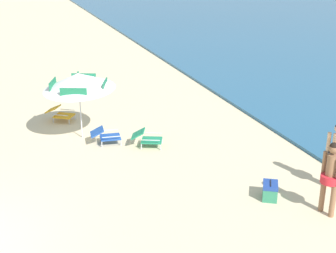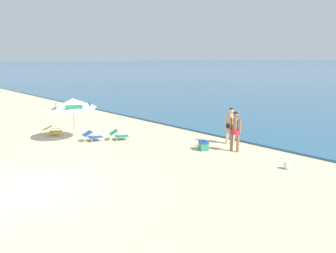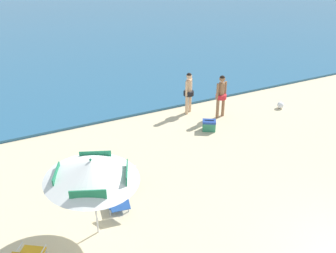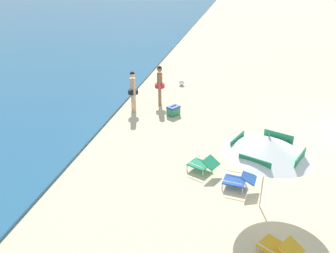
{
  "view_description": "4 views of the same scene",
  "coord_description": "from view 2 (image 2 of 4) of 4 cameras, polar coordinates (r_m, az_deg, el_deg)",
  "views": [
    {
      "loc": [
        9.43,
        1.36,
        5.94
      ],
      "look_at": [
        -2.28,
        5.8,
        1.06
      ],
      "focal_mm": 53.23,
      "sensor_mm": 36.0,
      "label": 1
    },
    {
      "loc": [
        10.34,
        -3.35,
        3.96
      ],
      "look_at": [
        -1.69,
        7.2,
        0.74
      ],
      "focal_mm": 36.53,
      "sensor_mm": 36.0,
      "label": 2
    },
    {
      "loc": [
        -6.53,
        -3.13,
        6.48
      ],
      "look_at": [
        -1.88,
        6.08,
        1.27
      ],
      "focal_mm": 40.04,
      "sensor_mm": 36.0,
      "label": 3
    },
    {
      "loc": [
        -12.79,
        4.66,
        5.92
      ],
      "look_at": [
        -2.93,
        6.83,
        1.12
      ],
      "focal_mm": 38.19,
      "sensor_mm": 36.0,
      "label": 4
    }
  ],
  "objects": [
    {
      "name": "ground_plane",
      "position": [
        11.56,
        -22.15,
        -9.52
      ],
      "size": [
        800.0,
        800.0,
        0.0
      ],
      "primitive_type": "plane",
      "color": "beige"
    },
    {
      "name": "beach_umbrella_striped_main",
      "position": [
        17.02,
        -15.58,
        3.72
      ],
      "size": [
        2.99,
        3.01,
        2.14
      ],
      "color": "silver",
      "rests_on": "ground"
    },
    {
      "name": "lounge_chair_under_umbrella",
      "position": [
        16.9,
        -8.19,
        -1.35
      ],
      "size": [
        0.85,
        1.03,
        0.52
      ],
      "color": "#1E7F56",
      "rests_on": "ground"
    },
    {
      "name": "lounge_chair_beside_umbrella",
      "position": [
        18.66,
        -18.69,
        -0.63
      ],
      "size": [
        0.93,
        1.02,
        0.51
      ],
      "color": "gold",
      "rests_on": "ground"
    },
    {
      "name": "lounge_chair_facing_sea",
      "position": [
        16.89,
        -12.48,
        -1.5
      ],
      "size": [
        0.66,
        0.95,
        0.52
      ],
      "color": "#1E4799",
      "rests_on": "ground"
    },
    {
      "name": "person_standing_near_shore",
      "position": [
        14.81,
        11.15,
        -0.34
      ],
      "size": [
        0.51,
        0.43,
        1.74
      ],
      "color": "#8C6042",
      "rests_on": "ground"
    },
    {
      "name": "person_standing_beside",
      "position": [
        16.09,
        10.43,
        0.57
      ],
      "size": [
        0.44,
        0.42,
        1.72
      ],
      "color": "#D8A87F",
      "rests_on": "ground"
    },
    {
      "name": "cooler_box",
      "position": [
        15.03,
        5.93,
        -3.17
      ],
      "size": [
        0.6,
        0.56,
        0.43
      ],
      "color": "#2D7F5B",
      "rests_on": "ground"
    },
    {
      "name": "beach_ball",
      "position": [
        13.18,
        19.29,
        -6.13
      ],
      "size": [
        0.28,
        0.28,
        0.28
      ],
      "primitive_type": "sphere",
      "color": "white",
      "rests_on": "ground"
    }
  ]
}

